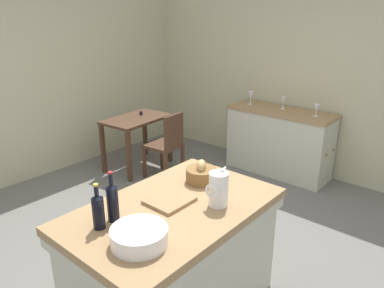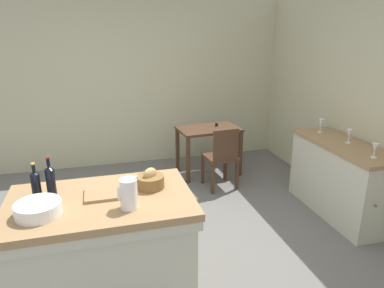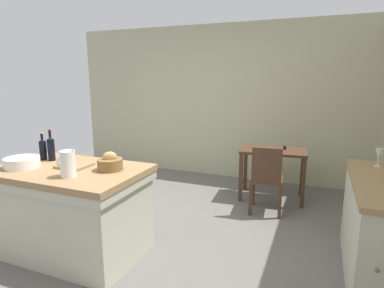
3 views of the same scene
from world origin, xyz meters
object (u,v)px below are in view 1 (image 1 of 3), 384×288
Objects in this scene: writing_desk at (137,126)px; wine_bottle_dark at (113,201)px; side_cabinet at (279,141)px; wooden_chair at (167,144)px; island_table at (174,256)px; bread_basket at (201,174)px; pitcher at (218,189)px; wash_bowl at (139,236)px; wine_bottle_amber at (98,210)px; wine_glass_middle at (251,96)px; wine_glass_far_left at (317,108)px; wine_glass_left at (283,101)px; cutting_board at (170,200)px.

wine_bottle_dark reaches higher than writing_desk.
side_cabinet is 1.59× the size of wooden_chair.
bread_basket reaches higher than island_table.
pitcher reaches higher than island_table.
wine_bottle_amber is (-0.05, 0.30, 0.07)m from wash_bowl.
wine_bottle_amber is 1.64× the size of wine_glass_middle.
wine_glass_middle reaches higher than bread_basket.
wine_glass_middle reaches higher than wine_glass_far_left.
wine_bottle_amber is 3.30m from wine_glass_left.
wine_bottle_dark is 2.04× the size of wine_glass_left.
wine_glass_middle is (2.33, 1.02, 0.07)m from bread_basket.
wine_bottle_amber is at bearing -144.39° from wooden_chair.
wooden_chair is at bearing 41.34° from wash_bowl.
wine_bottle_amber is at bearing 168.79° from cutting_board.
side_cabinet is 8.78× the size of wine_glass_left.
cutting_board is (-1.59, -2.17, 0.27)m from writing_desk.
island_table is 1.03× the size of side_cabinet.
wine_glass_left is (1.17, -1.00, 0.52)m from wooden_chair.
bread_basket reaches higher than side_cabinet.
wine_glass_middle reaches higher than wash_bowl.
bread_basket is at bearing -127.79° from wooden_chair.
pitcher reaches higher than wine_glass_far_left.
island_table is 4.99× the size of wine_bottle_amber.
pitcher is at bearing -46.25° from island_table.
wine_glass_far_left is (1.10, -2.05, 0.38)m from writing_desk.
side_cabinet is 0.74m from wine_glass_middle.
writing_desk is 1.07× the size of wooden_chair.
pitcher reaches higher than writing_desk.
wine_glass_far_left is (2.69, 0.12, 0.11)m from cutting_board.
wine_glass_left is (2.38, 0.56, 0.06)m from bread_basket.
wooden_chair is at bearing 137.70° from side_cabinet.
wooden_chair is 2.71× the size of wine_bottle_dark.
bread_basket is (0.84, 0.24, 0.01)m from wash_bowl.
wine_bottle_amber reaches higher than side_cabinet.
bread_basket reaches higher than wine_glass_far_left.
bread_basket is 2.31m from wine_glass_far_left.
writing_desk is at bearing 53.70° from cutting_board.
writing_desk is 3.30× the size of cutting_board.
wine_glass_middle is (0.02, 0.94, 0.02)m from wine_glass_far_left.
island_table is 4.48× the size of wash_bowl.
side_cabinet is 1.49× the size of writing_desk.
wooden_chair is 1.35m from wine_glass_middle.
wine_glass_far_left is at bearing -61.80° from writing_desk.
bread_basket is 0.89m from wine_bottle_amber.
wine_glass_middle reaches higher than side_cabinet.
wine_glass_left is (0.05, 0.01, 0.55)m from side_cabinet.
pitcher is 1.72× the size of wine_glass_left.
wine_glass_middle is (3.21, 0.96, 0.02)m from wine_bottle_amber.
side_cabinet is at bearing -167.19° from wine_glass_left.
side_cabinet is 7.97× the size of wine_glass_middle.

